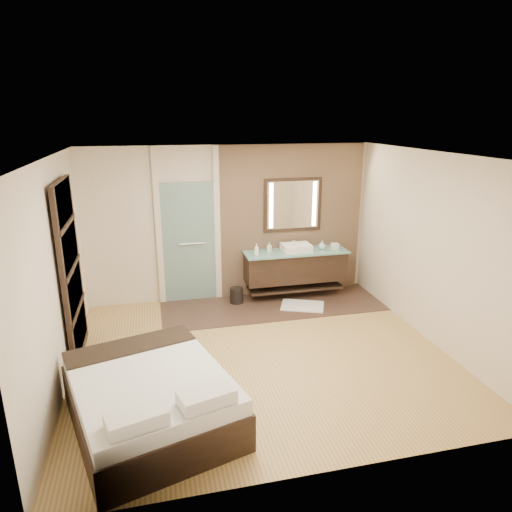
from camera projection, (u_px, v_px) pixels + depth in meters
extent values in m
plane|color=olive|center=(261.00, 354.00, 6.31)|extent=(5.00, 5.00, 0.00)
cube|color=#3D2821|center=(273.00, 305.00, 7.92)|extent=(3.80, 1.30, 0.01)
cube|color=tan|center=(291.00, 221.00, 8.20)|extent=(2.60, 0.08, 2.70)
cube|color=black|center=(295.00, 267.00, 8.16)|extent=(1.80, 0.50, 0.50)
cube|color=black|center=(295.00, 287.00, 8.28)|extent=(1.71, 0.45, 0.04)
cube|color=#81C5C0|center=(296.00, 252.00, 8.06)|extent=(1.85, 0.55, 0.03)
cube|color=white|center=(296.00, 248.00, 8.04)|extent=(0.50, 0.38, 0.13)
cylinder|color=silver|center=(293.00, 244.00, 8.21)|extent=(0.03, 0.03, 0.18)
cylinder|color=silver|center=(294.00, 240.00, 8.15)|extent=(0.02, 0.10, 0.02)
cube|color=black|center=(293.00, 205.00, 8.07)|extent=(1.06, 0.03, 0.96)
cube|color=white|center=(293.00, 205.00, 8.05)|extent=(0.94, 0.01, 0.84)
cube|color=#FFE4BF|center=(271.00, 206.00, 7.96)|extent=(0.07, 0.01, 0.80)
cube|color=#FFE4BF|center=(314.00, 204.00, 8.14)|extent=(0.07, 0.01, 0.80)
cube|color=#A6D2CD|center=(189.00, 243.00, 7.88)|extent=(0.90, 0.05, 2.10)
cylinder|color=silver|center=(192.00, 244.00, 7.84)|extent=(0.45, 0.03, 0.03)
cube|color=beige|center=(158.00, 228.00, 7.69)|extent=(0.10, 0.08, 2.70)
cube|color=beige|center=(217.00, 225.00, 7.91)|extent=(0.10, 0.08, 2.70)
cube|color=black|center=(71.00, 272.00, 5.98)|extent=(0.06, 1.20, 2.40)
cube|color=beige|center=(80.00, 329.00, 6.23)|extent=(0.02, 1.06, 0.52)
cube|color=beige|center=(75.00, 289.00, 6.05)|extent=(0.02, 1.06, 0.52)
cube|color=beige|center=(69.00, 247.00, 5.88)|extent=(0.02, 1.06, 0.52)
cube|color=beige|center=(64.00, 202.00, 5.71)|extent=(0.02, 1.06, 0.52)
cube|color=black|center=(151.00, 406.00, 4.85)|extent=(1.97, 2.23, 0.41)
cube|color=white|center=(149.00, 382.00, 4.76)|extent=(1.91, 2.17, 0.17)
cube|color=black|center=(131.00, 346.00, 5.32)|extent=(1.52, 0.82, 0.04)
cube|color=white|center=(136.00, 419.00, 3.93)|extent=(0.58, 0.42, 0.13)
cube|color=white|center=(207.00, 397.00, 4.24)|extent=(0.58, 0.42, 0.13)
cube|color=silver|center=(302.00, 306.00, 7.87)|extent=(0.86, 0.74, 0.02)
cylinder|color=black|center=(237.00, 296.00, 7.99)|extent=(0.29, 0.29, 0.28)
cube|color=silver|center=(335.00, 246.00, 8.18)|extent=(0.13, 0.13, 0.10)
imported|color=white|center=(257.00, 250.00, 7.78)|extent=(0.10, 0.10, 0.21)
imported|color=#B2B2B2|center=(269.00, 247.00, 8.01)|extent=(0.10, 0.10, 0.17)
imported|color=#ACD8D7|center=(322.00, 245.00, 8.15)|extent=(0.14, 0.14, 0.16)
imported|color=silver|center=(334.00, 246.00, 8.24)|extent=(0.12, 0.12, 0.09)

